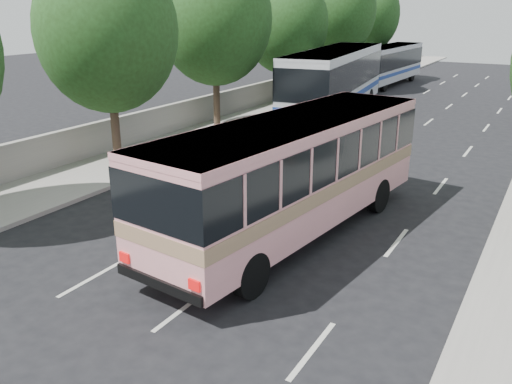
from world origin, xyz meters
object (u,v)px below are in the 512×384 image
Objects in this scene: pink_bus at (295,165)px; tour_coach_front at (335,77)px; white_pickup at (337,124)px; pink_taxi at (280,195)px; tour_coach_rear at (389,62)px.

pink_bus is 18.50m from tour_coach_front.
pink_bus reaches higher than white_pickup.
pink_taxi is at bearing 138.40° from pink_bus.
tour_coach_rear is at bearing 87.60° from tour_coach_front.
pink_taxi is at bearing -81.08° from tour_coach_front.
tour_coach_rear is at bearing 109.09° from pink_bus.
pink_taxi is 10.80m from white_pickup.
tour_coach_front is 1.24× the size of tour_coach_rear.
tour_coach_rear is (-1.31, 15.69, -0.45)m from tour_coach_front.
tour_coach_front is at bearing 115.30° from pink_bus.
tour_coach_front is at bearing -82.89° from tour_coach_rear.
pink_taxi is at bearing -77.02° from tour_coach_rear.
white_pickup is 21.81m from tour_coach_rear.
tour_coach_rear is at bearing 92.92° from white_pickup.
white_pickup reaches higher than pink_taxi.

